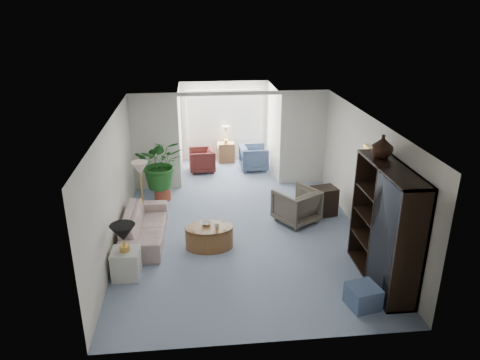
{
  "coord_description": "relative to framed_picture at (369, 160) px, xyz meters",
  "views": [
    {
      "loc": [
        -0.91,
        -8.15,
        4.58
      ],
      "look_at": [
        0.0,
        0.6,
        1.1
      ],
      "focal_mm": 33.96,
      "sensor_mm": 36.0,
      "label": 1
    }
  ],
  "objects": [
    {
      "name": "coffee_cup",
      "position": [
        -3.0,
        -0.19,
        -1.2
      ],
      "size": [
        0.1,
        0.1,
        0.09
      ],
      "primitive_type": "imported",
      "rotation": [
        0.0,
        0.0,
        -0.02
      ],
      "color": "beige",
      "rests_on": "coffee_table"
    },
    {
      "name": "sofa",
      "position": [
        -4.45,
        0.37,
        -1.4
      ],
      "size": [
        0.85,
        2.07,
        0.6
      ],
      "primitive_type": "imported",
      "rotation": [
        0.0,
        0.0,
        1.55
      ],
      "color": "beige",
      "rests_on": "ground"
    },
    {
      "name": "plant_pot",
      "position": [
        -4.2,
        2.36,
        -1.54
      ],
      "size": [
        0.4,
        0.4,
        0.32
      ],
      "primitive_type": "cylinder",
      "color": "#9C432D",
      "rests_on": "ground"
    },
    {
      "name": "sunroom_floor",
      "position": [
        -2.46,
        4.2,
        -1.7
      ],
      "size": [
        2.6,
        2.6,
        0.0
      ],
      "primitive_type": "plane",
      "color": "#8C9CB9",
      "rests_on": "ground"
    },
    {
      "name": "ottoman",
      "position": [
        -0.79,
        -2.23,
        -1.52
      ],
      "size": [
        0.54,
        0.54,
        0.37
      ],
      "primitive_type": "cube",
      "rotation": [
        0.0,
        0.0,
        0.21
      ],
      "color": "slate",
      "rests_on": "ground"
    },
    {
      "name": "sunroom_chair_blue",
      "position": [
        -1.69,
        4.28,
        -1.35
      ],
      "size": [
        0.8,
        0.78,
        0.71
      ],
      "primitive_type": "imported",
      "rotation": [
        0.0,
        0.0,
        1.61
      ],
      "color": "slate",
      "rests_on": "ground"
    },
    {
      "name": "table_lamp",
      "position": [
        -4.65,
        -0.98,
        -0.83
      ],
      "size": [
        0.44,
        0.44,
        0.3
      ],
      "primitive_type": "cone",
      "color": "black",
      "rests_on": "end_table"
    },
    {
      "name": "cabinet_urn",
      "position": [
        -0.23,
        -1.03,
        0.6
      ],
      "size": [
        0.37,
        0.37,
        0.39
      ],
      "primitive_type": "imported",
      "color": "black",
      "rests_on": "entertainment_cabinet"
    },
    {
      "name": "window_blinds",
      "position": [
        -2.46,
        5.25,
        -0.3
      ],
      "size": [
        2.2,
        0.02,
        1.5
      ],
      "primitive_type": "cube",
      "color": "white"
    },
    {
      "name": "back_pier_right",
      "position": [
        -0.56,
        3.1,
        -0.45
      ],
      "size": [
        1.2,
        0.12,
        2.5
      ],
      "primitive_type": "cube",
      "color": "silver",
      "rests_on": "ground"
    },
    {
      "name": "coffee_table",
      "position": [
        -3.15,
        -0.09,
        -1.47
      ],
      "size": [
        0.97,
        0.97,
        0.45
      ],
      "primitive_type": "cylinder",
      "rotation": [
        0.0,
        0.0,
        -0.02
      ],
      "color": "olive",
      "rests_on": "ground"
    },
    {
      "name": "sunroom_table",
      "position": [
        -2.44,
        5.03,
        -1.4
      ],
      "size": [
        0.51,
        0.4,
        0.6
      ],
      "primitive_type": "cube",
      "rotation": [
        0.0,
        0.0,
        0.04
      ],
      "color": "olive",
      "rests_on": "ground"
    },
    {
      "name": "shelf_clutter",
      "position": [
        -0.28,
        -1.93,
        -0.61
      ],
      "size": [
        0.3,
        0.55,
        1.06
      ],
      "color": "#272422",
      "rests_on": "entertainment_cabinet"
    },
    {
      "name": "framed_picture",
      "position": [
        0.0,
        0.0,
        0.0
      ],
      "size": [
        0.04,
        0.5,
        0.4
      ],
      "primitive_type": "cube",
      "color": "#AFA58C"
    },
    {
      "name": "window_pane",
      "position": [
        -2.46,
        5.28,
        -0.3
      ],
      "size": [
        2.2,
        0.02,
        1.5
      ],
      "primitive_type": "cube",
      "color": "white"
    },
    {
      "name": "entertainment_cabinet",
      "position": [
        -0.23,
        -1.53,
        -0.64
      ],
      "size": [
        0.51,
        1.9,
        2.11
      ],
      "primitive_type": "cube",
      "color": "black",
      "rests_on": "ground"
    },
    {
      "name": "sunroom_chair_maroon",
      "position": [
        -3.19,
        4.28,
        -1.37
      ],
      "size": [
        0.76,
        0.74,
        0.66
      ],
      "primitive_type": "imported",
      "rotation": [
        0.0,
        0.0,
        -1.53
      ],
      "color": "#5A1F1E",
      "rests_on": "ground"
    },
    {
      "name": "coffee_bowl",
      "position": [
        -3.2,
        0.01,
        -1.23
      ],
      "size": [
        0.2,
        0.2,
        0.05
      ],
      "primitive_type": "imported",
      "rotation": [
        0.0,
        0.0,
        -0.02
      ],
      "color": "beige",
      "rests_on": "coffee_table"
    },
    {
      "name": "house_plant",
      "position": [
        -4.2,
        2.36,
        -0.75
      ],
      "size": [
        1.14,
        0.98,
        1.26
      ],
      "primitive_type": "imported",
      "color": "#205B1F",
      "rests_on": "plant_pot"
    },
    {
      "name": "floor_lamp",
      "position": [
        -4.56,
        1.23,
        -0.45
      ],
      "size": [
        0.36,
        0.36,
        0.28
      ],
      "primitive_type": "cone",
      "color": "beige",
      "rests_on": "ground"
    },
    {
      "name": "back_pier_left",
      "position": [
        -4.36,
        3.1,
        -0.45
      ],
      "size": [
        1.2,
        0.12,
        2.5
      ],
      "primitive_type": "cube",
      "color": "silver",
      "rests_on": "ground"
    },
    {
      "name": "side_table_dark",
      "position": [
        -0.5,
        1.15,
        -1.37
      ],
      "size": [
        0.62,
        0.54,
        0.65
      ],
      "primitive_type": "cube",
      "rotation": [
        0.0,
        0.0,
        0.2
      ],
      "color": "black",
      "rests_on": "ground"
    },
    {
      "name": "end_table",
      "position": [
        -4.65,
        -0.98,
        -1.44
      ],
      "size": [
        0.49,
        0.49,
        0.52
      ],
      "primitive_type": "cube",
      "rotation": [
        0.0,
        0.0,
        -0.02
      ],
      "color": "silver",
      "rests_on": "ground"
    },
    {
      "name": "floor",
      "position": [
        -2.46,
        0.1,
        -1.7
      ],
      "size": [
        6.0,
        6.0,
        0.0
      ],
      "primitive_type": "plane",
      "color": "#8C9CB9",
      "rests_on": "ground"
    },
    {
      "name": "wingback_chair",
      "position": [
        -1.2,
        0.85,
        -1.32
      ],
      "size": [
        1.14,
        1.14,
        0.77
      ],
      "primitive_type": "imported",
      "rotation": [
        0.0,
        0.0,
        3.69
      ],
      "color": "#665E50",
      "rests_on": "ground"
    },
    {
      "name": "back_header",
      "position": [
        -2.46,
        3.1,
        0.75
      ],
      "size": [
        2.6,
        0.12,
        0.1
      ],
      "primitive_type": "cube",
      "color": "silver",
      "rests_on": "back_pier_left"
    }
  ]
}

